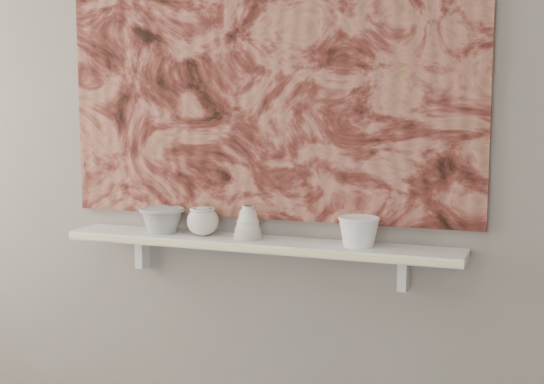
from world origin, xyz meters
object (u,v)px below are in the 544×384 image
at_px(painting, 266,60).
at_px(cup_cream, 203,221).
at_px(shelf, 258,244).
at_px(bowl_white, 359,231).
at_px(bell_vessel, 248,222).
at_px(bowl_grey, 162,220).

xyz_separation_m(painting, cup_cream, (-0.21, -0.08, -0.56)).
relative_size(shelf, bowl_white, 10.24).
height_order(shelf, painting, painting).
bearing_deg(bell_vessel, painting, 65.57).
distance_m(cup_cream, bell_vessel, 0.17).
bearing_deg(shelf, cup_cream, 180.00).
bearing_deg(bowl_grey, cup_cream, 0.00).
relative_size(shelf, bell_vessel, 12.20).
relative_size(cup_cream, bell_vessel, 0.98).
height_order(bowl_grey, cup_cream, cup_cream).
relative_size(bell_vessel, bowl_white, 0.84).
relative_size(painting, bowl_white, 10.97).
bearing_deg(painting, cup_cream, -158.83).
xyz_separation_m(cup_cream, bell_vessel, (0.17, 0.00, 0.01)).
relative_size(shelf, bowl_grey, 8.59).
xyz_separation_m(shelf, bowl_grey, (-0.37, 0.00, 0.06)).
distance_m(bowl_grey, cup_cream, 0.16).
bearing_deg(cup_cream, bowl_grey, 180.00).
xyz_separation_m(painting, bowl_grey, (-0.37, -0.08, -0.56)).
bearing_deg(bowl_grey, bell_vessel, 0.00).
xyz_separation_m(painting, bell_vessel, (-0.04, -0.08, -0.55)).
relative_size(shelf, painting, 0.93).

